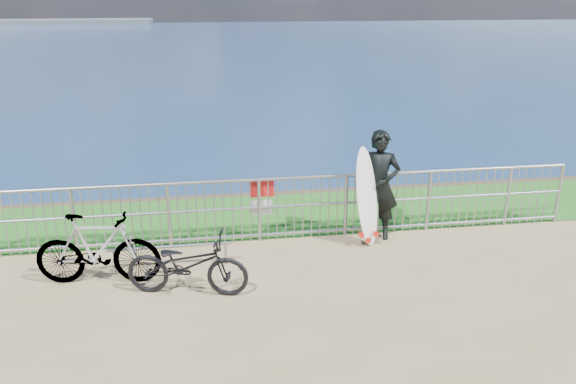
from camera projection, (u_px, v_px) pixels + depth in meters
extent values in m
plane|color=#1C5D19|center=(280.00, 214.00, 10.74)|extent=(120.00, 120.00, 0.00)
cube|color=brown|center=(273.00, 297.00, 12.71)|extent=(120.00, 0.30, 5.00)
plane|color=navy|center=(208.00, 49.00, 93.68)|extent=(260.00, 260.00, 0.00)
cube|color=#565E68|center=(25.00, 22.00, 158.92)|extent=(70.00, 12.00, 1.50)
cylinder|color=#92959A|center=(289.00, 178.00, 9.35)|extent=(10.00, 0.06, 0.06)
cylinder|color=#92959A|center=(289.00, 206.00, 9.52)|extent=(10.00, 0.05, 0.05)
cylinder|color=#92959A|center=(289.00, 233.00, 9.69)|extent=(10.00, 0.05, 0.05)
cylinder|color=#92959A|center=(74.00, 221.00, 9.04)|extent=(0.06, 0.06, 1.10)
cylinder|color=#92959A|center=(169.00, 216.00, 9.25)|extent=(0.06, 0.06, 1.10)
cylinder|color=#92959A|center=(259.00, 210.00, 9.47)|extent=(0.06, 0.06, 1.10)
cylinder|color=#92959A|center=(346.00, 206.00, 9.68)|extent=(0.06, 0.06, 1.10)
cylinder|color=#92959A|center=(428.00, 201.00, 9.89)|extent=(0.06, 0.06, 1.10)
cylinder|color=#92959A|center=(508.00, 197.00, 10.11)|extent=(0.06, 0.06, 1.10)
cylinder|color=#92959A|center=(559.00, 194.00, 10.25)|extent=(0.06, 0.06, 1.10)
cube|color=red|center=(262.00, 188.00, 9.40)|extent=(0.42, 0.02, 0.30)
cube|color=white|center=(262.00, 189.00, 9.40)|extent=(0.38, 0.01, 0.08)
cube|color=white|center=(262.00, 207.00, 9.52)|extent=(0.36, 0.02, 0.26)
imported|color=black|center=(379.00, 185.00, 9.48)|extent=(0.80, 0.66, 1.89)
ellipsoid|color=white|center=(367.00, 196.00, 9.28)|extent=(0.56, 0.54, 1.67)
cone|color=red|center=(360.00, 233.00, 9.36)|extent=(0.10, 0.18, 0.10)
cone|color=red|center=(375.00, 232.00, 9.39)|extent=(0.10, 0.18, 0.10)
cone|color=red|center=(367.00, 238.00, 9.41)|extent=(0.10, 0.18, 0.10)
imported|color=black|center=(187.00, 265.00, 7.81)|extent=(1.81, 0.97, 0.90)
imported|color=black|center=(98.00, 249.00, 8.07)|extent=(1.85, 0.73, 1.08)
cylinder|color=#92959A|center=(170.00, 247.00, 8.56)|extent=(1.87, 0.05, 0.05)
cylinder|color=#92959A|center=(115.00, 261.00, 8.50)|extent=(0.04, 0.04, 0.36)
cylinder|color=#92959A|center=(226.00, 254.00, 8.74)|extent=(0.04, 0.04, 0.36)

